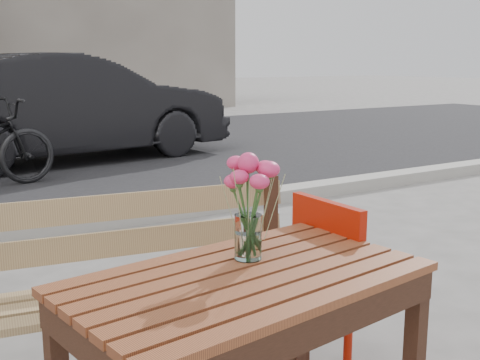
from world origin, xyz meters
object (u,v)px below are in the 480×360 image
(main_table, at_px, (247,308))
(red_chair, at_px, (305,288))
(parked_car, at_px, (69,108))
(main_vase, at_px, (248,194))

(main_table, bearing_deg, red_chair, 22.90)
(main_table, height_order, parked_car, parked_car)
(main_vase, bearing_deg, red_chair, 21.47)
(main_table, xyz_separation_m, parked_car, (1.37, 6.52, 0.14))
(main_table, distance_m, main_vase, 0.36)
(main_table, distance_m, red_chair, 0.51)
(red_chair, height_order, parked_car, parked_car)
(main_table, xyz_separation_m, main_vase, (0.08, 0.12, 0.33))
(red_chair, distance_m, parked_car, 6.34)
(main_table, distance_m, parked_car, 6.67)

